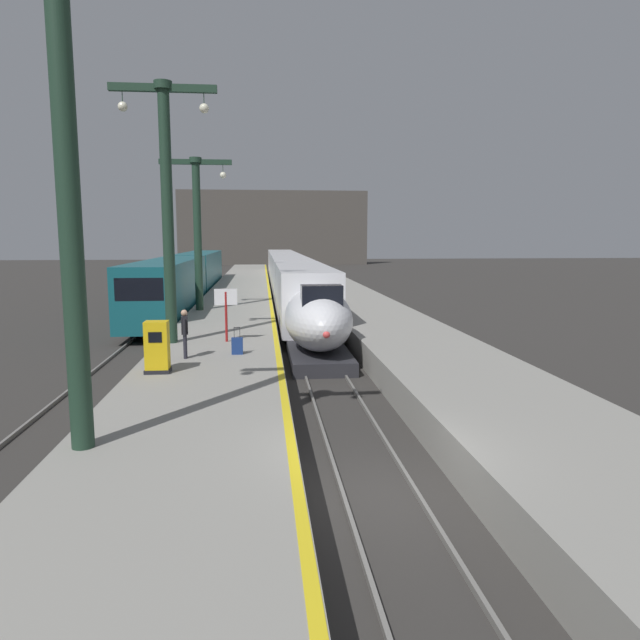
{
  "coord_description": "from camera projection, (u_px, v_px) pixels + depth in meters",
  "views": [
    {
      "loc": [
        -2.31,
        -10.94,
        5.19
      ],
      "look_at": [
        0.06,
        12.83,
        1.8
      ],
      "focal_mm": 32.74,
      "sensor_mm": 36.0,
      "label": 1
    }
  ],
  "objects": [
    {
      "name": "highspeed_train_main",
      "position": [
        290.0,
        277.0,
        48.32
      ],
      "size": [
        2.92,
        56.52,
        3.6
      ],
      "color": "silver",
      "rests_on": "ground"
    },
    {
      "name": "rolling_suitcase",
      "position": [
        237.0,
        346.0,
        20.8
      ],
      "size": [
        0.4,
        0.22,
        0.98
      ],
      "color": "navy",
      "rests_on": "platform_left"
    },
    {
      "name": "terminus_back_wall",
      "position": [
        273.0,
        228.0,
        111.24
      ],
      "size": [
        36.0,
        2.0,
        14.0
      ],
      "primitive_type": "cube",
      "color": "#4C4742",
      "rests_on": "ground"
    },
    {
      "name": "station_column_near",
      "position": [
        65.0,
        141.0,
        10.78
      ],
      "size": [
        4.0,
        0.68,
        9.9
      ],
      "color": "#1E3828",
      "rests_on": "platform_left"
    },
    {
      "name": "station_column_far",
      "position": [
        197.0,
        219.0,
        32.84
      ],
      "size": [
        4.0,
        0.68,
        8.55
      ],
      "color": "#1E3828",
      "rests_on": "platform_left"
    },
    {
      "name": "platform_right",
      "position": [
        365.0,
        313.0,
        36.44
      ],
      "size": [
        4.8,
        110.0,
        1.05
      ],
      "primitive_type": "cube",
      "color": "gray",
      "rests_on": "ground"
    },
    {
      "name": "station_column_mid",
      "position": [
        167.0,
        191.0,
        22.33
      ],
      "size": [
        4.0,
        0.68,
        9.93
      ],
      "color": "#1E3828",
      "rests_on": "platform_left"
    },
    {
      "name": "ground_plane",
      "position": [
        380.0,
        497.0,
        11.73
      ],
      "size": [
        260.0,
        260.0,
        0.0
      ],
      "primitive_type": "plane",
      "color": "#33302D"
    },
    {
      "name": "platform_left",
      "position": [
        234.0,
        314.0,
        35.64
      ],
      "size": [
        4.8,
        110.0,
        1.05
      ],
      "primitive_type": "cube",
      "color": "gray",
      "rests_on": "ground"
    },
    {
      "name": "rail_secondary_right",
      "position": [
        185.0,
        317.0,
        38.09
      ],
      "size": [
        0.08,
        110.0,
        0.12
      ],
      "primitive_type": "cube",
      "color": "slate",
      "rests_on": "ground"
    },
    {
      "name": "rail_secondary_left",
      "position": [
        162.0,
        317.0,
        37.95
      ],
      "size": [
        0.08,
        110.0,
        0.12
      ],
      "primitive_type": "cube",
      "color": "slate",
      "rests_on": "ground"
    },
    {
      "name": "passenger_near_edge",
      "position": [
        185.0,
        330.0,
        20.02
      ],
      "size": [
        0.26,
        0.57,
        1.69
      ],
      "color": "#23232D",
      "rests_on": "platform_left"
    },
    {
      "name": "platform_left_safety_stripe",
      "position": [
        271.0,
        305.0,
        35.79
      ],
      "size": [
        0.2,
        107.8,
        0.01
      ],
      "primitive_type": "cube",
      "color": "yellow",
      "rests_on": "platform_left"
    },
    {
      "name": "rail_main_right",
      "position": [
        308.0,
        315.0,
        38.89
      ],
      "size": [
        0.08,
        110.0,
        0.12
      ],
      "primitive_type": "cube",
      "color": "slate",
      "rests_on": "ground"
    },
    {
      "name": "ticket_machine_yellow",
      "position": [
        157.0,
        349.0,
        17.92
      ],
      "size": [
        0.76,
        0.62,
        1.6
      ],
      "color": "yellow",
      "rests_on": "platform_left"
    },
    {
      "name": "departure_info_board",
      "position": [
        226.0,
        304.0,
        23.16
      ],
      "size": [
        0.9,
        0.1,
        2.12
      ],
      "color": "maroon",
      "rests_on": "platform_left"
    },
    {
      "name": "rail_main_left",
      "position": [
        286.0,
        315.0,
        38.74
      ],
      "size": [
        0.08,
        110.0,
        0.12
      ],
      "primitive_type": "cube",
      "color": "slate",
      "rests_on": "ground"
    },
    {
      "name": "regional_train_adjacent",
      "position": [
        187.0,
        277.0,
        45.46
      ],
      "size": [
        2.85,
        36.6,
        3.8
      ],
      "color": "#145660",
      "rests_on": "ground"
    }
  ]
}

